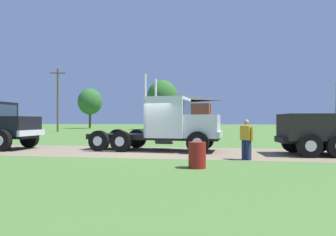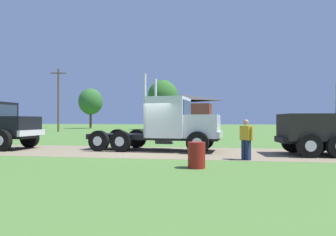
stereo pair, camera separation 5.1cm
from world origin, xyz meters
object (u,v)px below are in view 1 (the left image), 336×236
visitor_walking_mid (246,138)px  utility_pole_near (58,98)px  truck_foreground_white (171,125)px  shed_building (184,113)px  steel_barrel (197,155)px

visitor_walking_mid → utility_pole_near: utility_pole_near is taller
truck_foreground_white → shed_building: shed_building is taller
visitor_walking_mid → utility_pole_near: size_ratio=0.19×
shed_building → utility_pole_near: bearing=-158.6°
truck_foreground_white → steel_barrel: truck_foreground_white is taller
truck_foreground_white → utility_pole_near: (-19.66, 23.12, 3.36)m
truck_foreground_white → utility_pole_near: bearing=130.4°
truck_foreground_white → visitor_walking_mid: 4.77m
utility_pole_near → visitor_walking_mid: bearing=-48.4°
truck_foreground_white → utility_pole_near: size_ratio=0.83×
shed_building → visitor_walking_mid: bearing=-79.7°
steel_barrel → utility_pole_near: utility_pole_near is taller
utility_pole_near → steel_barrel: bearing=-53.2°
truck_foreground_white → shed_building: bearing=94.5°
shed_building → utility_pole_near: 18.68m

